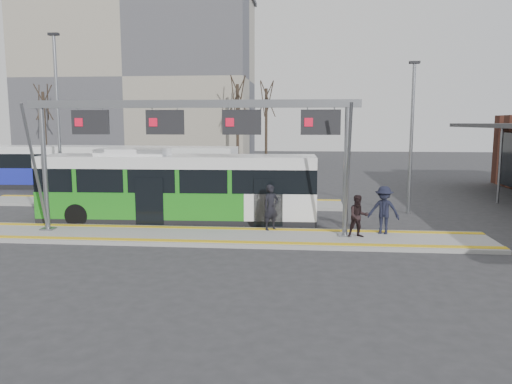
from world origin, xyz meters
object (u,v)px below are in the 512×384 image
Objects in this scene: hero_bus at (178,189)px; passenger_c at (384,210)px; passenger_a at (271,207)px; passenger_b at (358,216)px; gantry at (194,127)px.

passenger_c is at bearing -15.38° from hero_bus.
hero_bus reaches higher than passenger_c.
passenger_b is (3.39, -1.00, -0.12)m from passenger_a.
gantry is at bearing 161.20° from passenger_a.
passenger_c is (4.45, -0.31, 0.02)m from passenger_a.
passenger_b is (7.67, -2.82, -0.57)m from hero_bus.
passenger_b is 1.27m from passenger_c.
gantry is 7.02× the size of passenger_a.
passenger_c reaches higher than passenger_b.
passenger_b is 0.86× the size of passenger_c.
passenger_c is (1.06, 0.70, 0.13)m from passenger_b.
passenger_a is at bearing -164.61° from passenger_c.
hero_bus is 7.56× the size of passenger_b.
passenger_b is at bearing -1.44° from gantry.
gantry is 8.04× the size of passenger_b.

